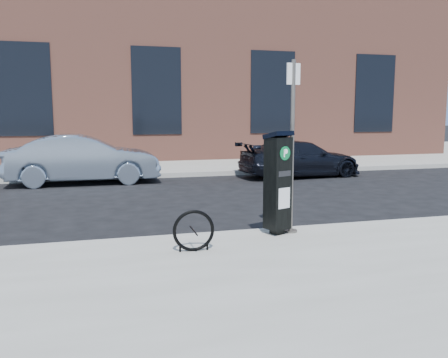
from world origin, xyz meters
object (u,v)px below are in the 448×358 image
object	(u,v)px
parking_kiosk	(278,182)
car_dark	(300,159)
bike_rack	(194,231)
sign_pole	(292,148)
car_silver	(83,159)

from	to	relation	value
parking_kiosk	car_dark	xyz separation A→B (m)	(3.78, 7.40, -0.41)
bike_rack	parking_kiosk	bearing A→B (deg)	22.39
sign_pole	car_dark	bearing A→B (deg)	53.10
bike_rack	car_silver	distance (m)	8.52
parking_kiosk	car_silver	distance (m)	8.38
bike_rack	car_silver	xyz separation A→B (m)	(-1.65, 8.35, 0.29)
bike_rack	car_dark	xyz separation A→B (m)	(5.30, 8.00, 0.16)
parking_kiosk	car_silver	world-z (taller)	parking_kiosk
parking_kiosk	car_dark	world-z (taller)	parking_kiosk
car_silver	parking_kiosk	bearing A→B (deg)	-157.76
bike_rack	car_dark	size ratio (longest dim) A/B	0.15
sign_pole	car_dark	world-z (taller)	sign_pole
sign_pole	car_dark	xyz separation A→B (m)	(3.51, 7.35, -0.95)
sign_pole	bike_rack	xyz separation A→B (m)	(-1.79, -0.65, -1.10)
parking_kiosk	sign_pole	world-z (taller)	sign_pole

